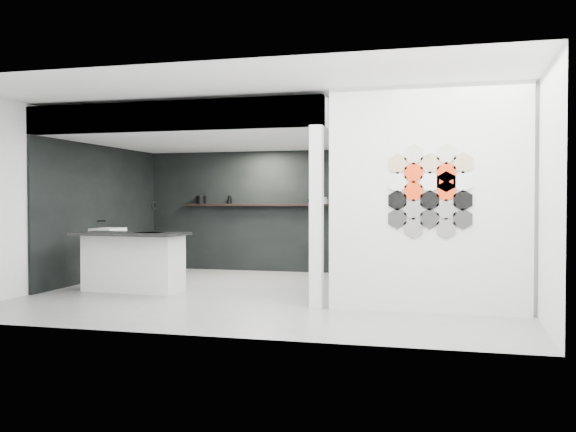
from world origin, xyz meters
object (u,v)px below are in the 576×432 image
(kitchen_island, at_px, (133,261))
(partition_panel, at_px, (428,199))
(stockpot, at_px, (201,200))
(glass_bowl, at_px, (325,201))
(kettle, at_px, (312,200))
(bottle_dark, at_px, (229,200))
(wall_basin, at_px, (108,232))
(utensil_cup, at_px, (230,201))
(glass_vase, at_px, (325,201))

(kitchen_island, bearing_deg, partition_panel, -5.59)
(partition_panel, height_order, stockpot, partition_panel)
(glass_bowl, bearing_deg, kettle, 180.00)
(kettle, distance_m, glass_bowl, 0.25)
(stockpot, bearing_deg, bottle_dark, 0.00)
(kitchen_island, distance_m, bottle_dark, 3.29)
(partition_panel, distance_m, kettle, 4.51)
(kitchen_island, xyz_separation_m, bottle_dark, (0.43, 3.12, 0.94))
(partition_panel, relative_size, wall_basin, 4.67)
(stockpot, xyz_separation_m, utensil_cup, (0.61, 0.00, -0.03))
(stockpot, bearing_deg, kettle, 0.00)
(glass_bowl, height_order, bottle_dark, bottle_dark)
(kettle, distance_m, utensil_cup, 1.67)
(kitchen_island, relative_size, glass_vase, 13.65)
(wall_basin, relative_size, utensil_cup, 5.65)
(partition_panel, distance_m, kitchen_island, 4.58)
(stockpot, distance_m, utensil_cup, 0.61)
(partition_panel, bearing_deg, kitchen_island, 170.44)
(stockpot, distance_m, kettle, 2.28)
(wall_basin, bearing_deg, glass_bowl, 31.35)
(glass_vase, bearing_deg, wall_basin, -148.65)
(kettle, bearing_deg, partition_panel, -61.76)
(bottle_dark, bearing_deg, partition_panel, -44.07)
(glass_vase, bearing_deg, stockpot, 180.00)
(wall_basin, xyz_separation_m, utensil_cup, (1.47, 2.07, 0.52))
(kitchen_island, bearing_deg, stockpot, 97.31)
(partition_panel, distance_m, wall_basin, 5.78)
(kitchen_island, relative_size, stockpot, 8.99)
(glass_bowl, xyz_separation_m, utensil_cup, (-1.92, 0.00, 0.01))
(glass_bowl, bearing_deg, partition_panel, -61.77)
(bottle_dark, bearing_deg, glass_bowl, 0.00)
(utensil_cup, bearing_deg, bottle_dark, 180.00)
(wall_basin, distance_m, glass_vase, 4.01)
(bottle_dark, bearing_deg, stockpot, 180.00)
(kitchen_island, xyz_separation_m, stockpot, (-0.18, 3.12, 0.94))
(glass_bowl, relative_size, glass_vase, 1.00)
(stockpot, height_order, glass_bowl, stockpot)
(glass_vase, bearing_deg, utensil_cup, 180.00)
(glass_bowl, relative_size, bottle_dark, 0.80)
(kitchen_island, relative_size, kettle, 9.80)
(glass_vase, bearing_deg, bottle_dark, 180.00)
(utensil_cup, bearing_deg, glass_vase, 0.00)
(glass_vase, relative_size, bottle_dark, 0.80)
(kettle, xyz_separation_m, glass_bowl, (0.25, 0.00, -0.03))
(partition_panel, xyz_separation_m, kettle, (-2.32, 3.87, -0.00))
(wall_basin, height_order, glass_bowl, glass_bowl)
(stockpot, xyz_separation_m, bottle_dark, (0.61, 0.00, 0.00))
(glass_bowl, distance_m, glass_vase, 0.02)
(stockpot, relative_size, glass_vase, 1.52)
(partition_panel, relative_size, utensil_cup, 26.38)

